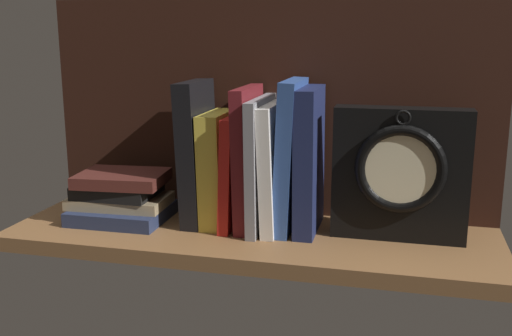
{
  "coord_description": "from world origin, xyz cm",
  "views": [
    {
      "loc": [
        24.11,
        -93.36,
        33.28
      ],
      "look_at": [
        0.04,
        3.39,
        10.23
      ],
      "focal_mm": 42.16,
      "sensor_mm": 36.0,
      "label": 1
    }
  ],
  "objects_px": {
    "book_gray_chess": "(261,163)",
    "book_maroon_dawkins": "(248,158)",
    "book_yellow_seinlanguage": "(218,168)",
    "framed_clock": "(400,173)",
    "book_navy_bierce": "(309,160)",
    "book_red_requiem": "(236,170)",
    "book_white_catcher": "(274,167)",
    "book_blue_modern": "(290,156)",
    "book_black_skeptic": "(197,153)",
    "book_stack_side": "(121,197)"
  },
  "relations": [
    {
      "from": "book_black_skeptic",
      "to": "book_navy_bierce",
      "type": "distance_m",
      "value": 0.2
    },
    {
      "from": "book_white_catcher",
      "to": "book_navy_bierce",
      "type": "relative_size",
      "value": 0.88
    },
    {
      "from": "book_black_skeptic",
      "to": "book_yellow_seinlanguage",
      "type": "height_order",
      "value": "book_black_skeptic"
    },
    {
      "from": "book_maroon_dawkins",
      "to": "book_stack_side",
      "type": "bearing_deg",
      "value": -174.0
    },
    {
      "from": "book_yellow_seinlanguage",
      "to": "framed_clock",
      "type": "bearing_deg",
      "value": -1.99
    },
    {
      "from": "book_navy_bierce",
      "to": "book_black_skeptic",
      "type": "bearing_deg",
      "value": 180.0
    },
    {
      "from": "book_navy_bierce",
      "to": "framed_clock",
      "type": "bearing_deg",
      "value": -4.12
    },
    {
      "from": "book_black_skeptic",
      "to": "book_red_requiem",
      "type": "relative_size",
      "value": 1.28
    },
    {
      "from": "book_white_catcher",
      "to": "book_blue_modern",
      "type": "bearing_deg",
      "value": 0.0
    },
    {
      "from": "book_stack_side",
      "to": "book_yellow_seinlanguage",
      "type": "bearing_deg",
      "value": 7.84
    },
    {
      "from": "book_yellow_seinlanguage",
      "to": "book_stack_side",
      "type": "bearing_deg",
      "value": -172.16
    },
    {
      "from": "book_black_skeptic",
      "to": "book_blue_modern",
      "type": "height_order",
      "value": "book_blue_modern"
    },
    {
      "from": "book_yellow_seinlanguage",
      "to": "book_navy_bierce",
      "type": "bearing_deg",
      "value": 0.0
    },
    {
      "from": "framed_clock",
      "to": "book_black_skeptic",
      "type": "bearing_deg",
      "value": 178.23
    },
    {
      "from": "book_maroon_dawkins",
      "to": "framed_clock",
      "type": "bearing_deg",
      "value": -2.42
    },
    {
      "from": "book_black_skeptic",
      "to": "book_blue_modern",
      "type": "xyz_separation_m",
      "value": [
        0.16,
        0.0,
        0.0
      ]
    },
    {
      "from": "book_red_requiem",
      "to": "book_white_catcher",
      "type": "xyz_separation_m",
      "value": [
        0.07,
        0.0,
        0.01
      ]
    },
    {
      "from": "book_yellow_seinlanguage",
      "to": "book_red_requiem",
      "type": "relative_size",
      "value": 1.01
    },
    {
      "from": "book_black_skeptic",
      "to": "book_blue_modern",
      "type": "bearing_deg",
      "value": 0.0
    },
    {
      "from": "book_red_requiem",
      "to": "framed_clock",
      "type": "bearing_deg",
      "value": -2.22
    },
    {
      "from": "book_yellow_seinlanguage",
      "to": "book_red_requiem",
      "type": "xyz_separation_m",
      "value": [
        0.03,
        0.0,
        -0.0
      ]
    },
    {
      "from": "book_black_skeptic",
      "to": "book_yellow_seinlanguage",
      "type": "distance_m",
      "value": 0.05
    },
    {
      "from": "book_gray_chess",
      "to": "book_stack_side",
      "type": "xyz_separation_m",
      "value": [
        -0.25,
        -0.02,
        -0.07
      ]
    },
    {
      "from": "book_black_skeptic",
      "to": "book_yellow_seinlanguage",
      "type": "relative_size",
      "value": 1.27
    },
    {
      "from": "book_black_skeptic",
      "to": "book_white_catcher",
      "type": "distance_m",
      "value": 0.14
    },
    {
      "from": "book_black_skeptic",
      "to": "book_gray_chess",
      "type": "height_order",
      "value": "book_black_skeptic"
    },
    {
      "from": "book_yellow_seinlanguage",
      "to": "book_stack_side",
      "type": "height_order",
      "value": "book_yellow_seinlanguage"
    },
    {
      "from": "book_blue_modern",
      "to": "book_gray_chess",
      "type": "bearing_deg",
      "value": 180.0
    },
    {
      "from": "book_black_skeptic",
      "to": "framed_clock",
      "type": "bearing_deg",
      "value": -1.77
    },
    {
      "from": "book_gray_chess",
      "to": "book_blue_modern",
      "type": "bearing_deg",
      "value": 0.0
    },
    {
      "from": "book_red_requiem",
      "to": "book_stack_side",
      "type": "height_order",
      "value": "book_red_requiem"
    },
    {
      "from": "book_yellow_seinlanguage",
      "to": "book_navy_bierce",
      "type": "xyz_separation_m",
      "value": [
        0.16,
        0.0,
        0.02
      ]
    },
    {
      "from": "book_black_skeptic",
      "to": "book_white_catcher",
      "type": "relative_size",
      "value": 1.16
    },
    {
      "from": "book_red_requiem",
      "to": "book_maroon_dawkins",
      "type": "distance_m",
      "value": 0.03
    },
    {
      "from": "book_navy_bierce",
      "to": "book_gray_chess",
      "type": "bearing_deg",
      "value": 180.0
    },
    {
      "from": "book_stack_side",
      "to": "book_white_catcher",
      "type": "bearing_deg",
      "value": 5.02
    },
    {
      "from": "book_yellow_seinlanguage",
      "to": "book_blue_modern",
      "type": "distance_m",
      "value": 0.13
    },
    {
      "from": "book_navy_bierce",
      "to": "book_red_requiem",
      "type": "bearing_deg",
      "value": 180.0
    },
    {
      "from": "book_black_skeptic",
      "to": "framed_clock",
      "type": "xyz_separation_m",
      "value": [
        0.34,
        -0.01,
        -0.01
      ]
    },
    {
      "from": "book_yellow_seinlanguage",
      "to": "book_blue_modern",
      "type": "xyz_separation_m",
      "value": [
        0.13,
        0.0,
        0.03
      ]
    },
    {
      "from": "book_red_requiem",
      "to": "book_white_catcher",
      "type": "distance_m",
      "value": 0.07
    },
    {
      "from": "book_red_requiem",
      "to": "book_black_skeptic",
      "type": "bearing_deg",
      "value": 180.0
    },
    {
      "from": "book_yellow_seinlanguage",
      "to": "book_stack_side",
      "type": "distance_m",
      "value": 0.19
    },
    {
      "from": "book_blue_modern",
      "to": "framed_clock",
      "type": "height_order",
      "value": "book_blue_modern"
    },
    {
      "from": "book_maroon_dawkins",
      "to": "framed_clock",
      "type": "distance_m",
      "value": 0.25
    },
    {
      "from": "framed_clock",
      "to": "book_stack_side",
      "type": "distance_m",
      "value": 0.49
    },
    {
      "from": "book_gray_chess",
      "to": "book_maroon_dawkins",
      "type": "bearing_deg",
      "value": 180.0
    },
    {
      "from": "book_maroon_dawkins",
      "to": "book_stack_side",
      "type": "height_order",
      "value": "book_maroon_dawkins"
    },
    {
      "from": "book_black_skeptic",
      "to": "book_gray_chess",
      "type": "distance_m",
      "value": 0.12
    },
    {
      "from": "book_red_requiem",
      "to": "book_navy_bierce",
      "type": "bearing_deg",
      "value": 0.0
    }
  ]
}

